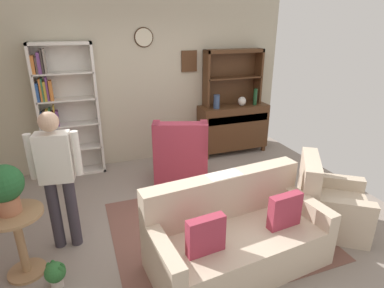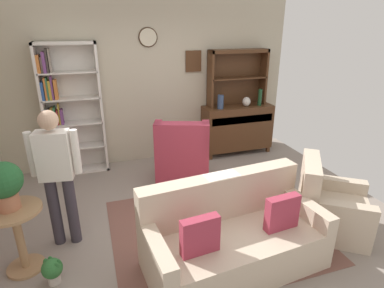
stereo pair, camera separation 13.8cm
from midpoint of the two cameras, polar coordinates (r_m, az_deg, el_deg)
The scene contains 16 objects.
ground_plane at distance 4.18m, azimuth 0.51°, elevation -13.48°, with size 5.40×4.60×0.02m, color gray.
wall_back at distance 5.58m, azimuth -6.56°, elevation 11.11°, with size 5.00×0.09×2.80m.
area_rug at distance 4.01m, azimuth 4.74°, elevation -15.09°, with size 2.39×2.07×0.01m, color brown.
bookshelf at distance 5.38m, azimuth -20.77°, elevation 5.54°, with size 0.90×0.30×2.10m.
sideboard at distance 6.05m, azimuth 8.76°, elevation 3.05°, with size 1.30×0.45×0.92m.
sideboard_hutch at distance 5.91m, azimuth 8.86°, elevation 13.08°, with size 1.10×0.26×1.00m.
vase_tall at distance 5.68m, azimuth 5.87°, elevation 7.56°, with size 0.11×0.11×0.24m, color #33476B.
vase_round at distance 5.92m, azimuth 10.45°, elevation 7.53°, with size 0.15×0.15×0.17m, color beige.
bottle_wine at distance 6.02m, azimuth 12.80°, elevation 8.21°, with size 0.07×0.07×0.30m, color #194223.
couch_floral at distance 3.39m, azimuth 8.53°, elevation -16.42°, with size 1.87×1.02×0.90m.
armchair_floral at distance 4.21m, azimuth 24.30°, elevation -10.56°, with size 1.07×1.06×0.88m.
wingback_chair at distance 4.84m, azimuth -0.87°, elevation -3.03°, with size 1.00×1.01×1.05m.
plant_stand at distance 3.62m, azimuth -27.88°, elevation -14.01°, with size 0.52×0.52×0.70m.
potted_plant_large at distance 3.38m, azimuth -30.07°, elevation -6.05°, with size 0.35×0.35×0.48m.
potted_plant_small at distance 3.49m, azimuth -22.79°, elevation -20.14°, with size 0.20×0.20×0.27m.
person_reading at distance 3.61m, azimuth -22.24°, elevation -4.42°, with size 0.53×0.25×1.56m.
Camera 2 is at (-1.04, -3.28, 2.37)m, focal length 29.55 mm.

